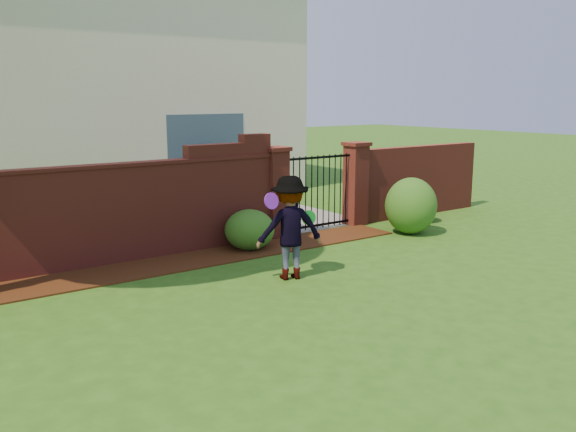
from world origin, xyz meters
TOP-DOWN VIEW (x-y plane):
  - ground at (0.00, 0.00)m, footprint 80.00×80.00m
  - mulch_bed at (-0.95, 3.34)m, footprint 11.10×1.08m
  - brick_wall at (-2.01, 4.00)m, footprint 8.70×0.31m
  - brick_wall_return at (6.60, 4.00)m, footprint 4.00×0.25m
  - pillar_left at (2.40, 4.00)m, footprint 0.50×0.50m
  - pillar_right at (4.60, 4.00)m, footprint 0.50×0.50m
  - iron_gate at (3.50, 4.00)m, footprint 1.78×0.03m
  - driveway at (3.50, 8.00)m, footprint 3.20×8.00m
  - house at (1.00, 12.00)m, footprint 12.40×6.40m
  - car at (3.34, 6.73)m, footprint 2.26×4.25m
  - shrub_left at (1.41, 3.43)m, footprint 0.95×0.95m
  - shrub_middle at (4.93, 2.61)m, footprint 1.10×1.10m
  - shrub_right at (6.05, 3.36)m, footprint 0.77×0.77m
  - man at (0.94, 1.47)m, footprint 1.22×0.93m
  - frisbee_purple at (0.54, 1.41)m, footprint 0.26×0.09m
  - frisbee_green at (1.25, 1.38)m, footprint 0.25×0.09m

SIDE VIEW (x-z plane):
  - ground at x=0.00m, z-range -0.01..0.00m
  - driveway at x=3.50m, z-range 0.00..0.01m
  - mulch_bed at x=-0.95m, z-range 0.00..0.03m
  - shrub_right at x=6.05m, z-range 0.00..0.69m
  - shrub_left at x=1.41m, z-range 0.00..0.78m
  - shrub_middle at x=4.93m, z-range 0.00..1.21m
  - car at x=3.34m, z-range 0.00..1.38m
  - man at x=0.94m, z-range 0.00..1.66m
  - brick_wall_return at x=6.60m, z-range 0.00..1.70m
  - iron_gate at x=3.50m, z-range 0.05..1.65m
  - brick_wall at x=-2.01m, z-range -0.15..2.01m
  - pillar_left at x=2.40m, z-range 0.02..1.90m
  - pillar_right at x=4.60m, z-range 0.02..1.90m
  - frisbee_green at x=1.25m, z-range 0.86..1.10m
  - frisbee_purple at x=0.54m, z-range 1.19..1.45m
  - house at x=1.00m, z-range 0.01..6.31m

